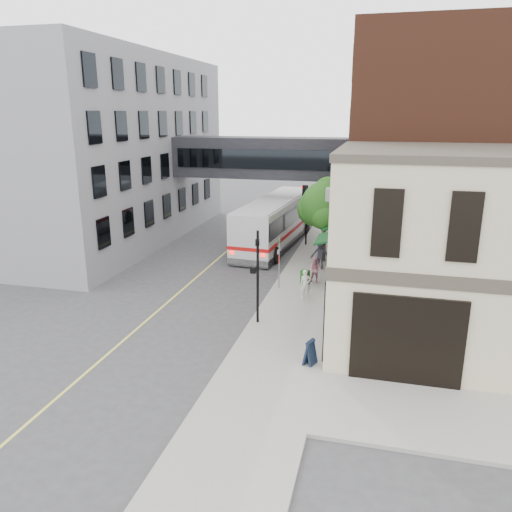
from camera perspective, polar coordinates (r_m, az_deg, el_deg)
The scene contains 17 objects.
ground at distance 22.51m, azimuth -2.08°, elevation -9.77°, with size 120.00×120.00×0.00m, color #38383A.
sidewalk_main at distance 35.00m, azimuth 7.53°, elevation -0.18°, with size 4.00×60.00×0.15m, color gray.
corner_building at distance 22.36m, azimuth 22.03°, elevation 0.39°, with size 10.19×8.12×8.45m.
brick_building at distance 34.78m, azimuth 21.55°, elevation 10.35°, with size 13.76×18.00×14.00m.
opposite_building at distance 42.19m, azimuth -18.81°, elevation 11.46°, with size 14.00×24.00×14.00m, color gray.
skyway_bridge at distance 38.56m, azimuth 1.11°, elevation 11.19°, with size 14.00×3.18×3.00m.
traffic_signal_near at distance 23.11m, azimuth 0.12°, elevation -1.09°, with size 0.44×0.22×4.60m.
traffic_signal_far at distance 37.39m, azimuth 5.62°, elevation 6.06°, with size 0.53×0.28×4.50m.
street_sign_pole at distance 28.08m, azimuth 2.66°, elevation -0.21°, with size 0.08×0.75×3.00m.
street_tree at distance 33.35m, azimuth 7.94°, elevation 5.76°, with size 3.80×3.20×5.60m.
lane_marking at distance 32.82m, azimuth -5.56°, elevation -1.36°, with size 0.12×40.00×0.01m, color #D8CC4C.
bus at distance 37.98m, azimuth 2.29°, elevation 4.17°, with size 3.91×13.18×3.50m.
pedestrian_a at distance 26.95m, azimuth 5.66°, elevation -3.22°, with size 0.57×0.37×1.57m, color silver.
pedestrian_b at distance 29.37m, azimuth 6.77°, elevation -1.61°, with size 0.76×0.59×1.56m, color #CB8395.
pedestrian_c at distance 31.98m, azimuth 7.35°, elevation 0.20°, with size 1.25×0.72×1.94m, color #212129.
newspaper_box at distance 29.12m, azimuth 5.62°, elevation -2.45°, with size 0.43×0.39×0.87m, color #155613.
sandwich_board at distance 20.25m, azimuth 6.20°, elevation -10.88°, with size 0.37×0.57×1.02m, color black.
Camera 1 is at (5.77, -19.41, 9.83)m, focal length 35.00 mm.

